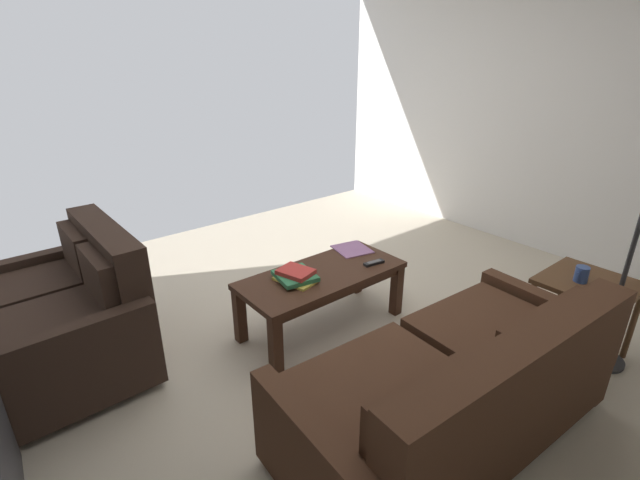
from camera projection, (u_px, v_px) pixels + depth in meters
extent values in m
cube|color=beige|center=(331.00, 323.00, 3.36)|extent=(5.10, 4.82, 0.01)
cube|color=white|center=(534.00, 119.00, 4.35)|extent=(0.12, 4.82, 2.51)
cylinder|color=black|center=(471.00, 348.00, 3.02)|extent=(0.05, 0.05, 0.06)
cylinder|color=black|center=(294.00, 448.00, 2.26)|extent=(0.05, 0.05, 0.06)
cylinder|color=black|center=(576.00, 410.00, 2.50)|extent=(0.05, 0.05, 0.06)
cube|color=#472B1C|center=(446.00, 398.00, 2.30)|extent=(1.62, 0.91, 0.34)
cube|color=#472B1C|center=(496.00, 334.00, 2.45)|extent=(0.77, 0.76, 0.10)
cube|color=#472B1C|center=(390.00, 394.00, 2.02)|extent=(0.77, 0.76, 0.10)
cube|color=#472B1C|center=(520.00, 382.00, 1.91)|extent=(1.58, 0.27, 0.44)
cube|color=#472B1C|center=(545.00, 338.00, 2.21)|extent=(0.72, 0.16, 0.31)
cube|color=#472B1C|center=(438.00, 407.00, 1.78)|extent=(0.72, 0.16, 0.31)
cube|color=#472B1C|center=(539.00, 332.00, 2.73)|extent=(0.15, 0.82, 0.50)
cube|color=#472B1C|center=(312.00, 471.00, 1.83)|extent=(0.15, 0.82, 0.50)
cylinder|color=black|center=(18.00, 428.00, 2.39)|extent=(0.05, 0.05, 0.06)
cylinder|color=black|center=(106.00, 316.00, 3.39)|extent=(0.05, 0.05, 0.06)
cylinder|color=black|center=(148.00, 372.00, 2.80)|extent=(0.05, 0.05, 0.06)
cube|color=#33231C|center=(62.00, 333.00, 2.80)|extent=(0.83, 1.01, 0.38)
cube|color=#33231C|center=(41.00, 286.00, 2.87)|extent=(0.72, 0.48, 0.10)
cube|color=#33231C|center=(59.00, 319.00, 2.52)|extent=(0.72, 0.48, 0.10)
cube|color=#33231C|center=(109.00, 262.00, 2.86)|extent=(0.20, 1.00, 0.49)
cube|color=#33231C|center=(80.00, 254.00, 2.97)|extent=(0.13, 0.45, 0.35)
cube|color=#33231C|center=(103.00, 282.00, 2.62)|extent=(0.13, 0.45, 0.35)
cube|color=#33231C|center=(41.00, 290.00, 3.16)|extent=(0.82, 0.11, 0.54)
cube|color=#33231C|center=(84.00, 368.00, 2.39)|extent=(0.82, 0.11, 0.54)
cube|color=#3D2316|center=(322.00, 275.00, 3.15)|extent=(1.19, 0.53, 0.04)
cube|color=#3D2316|center=(322.00, 281.00, 3.17)|extent=(1.09, 0.47, 0.05)
cube|color=#3D2316|center=(357.00, 270.00, 3.71)|extent=(0.07, 0.07, 0.40)
cube|color=#3D2316|center=(240.00, 316.00, 3.08)|extent=(0.07, 0.07, 0.40)
cube|color=#3D2316|center=(396.00, 290.00, 3.40)|extent=(0.07, 0.07, 0.40)
cube|color=#3D2316|center=(276.00, 346.00, 2.76)|extent=(0.07, 0.07, 0.40)
cube|color=brown|center=(589.00, 283.00, 2.80)|extent=(0.52, 0.52, 0.03)
cylinder|color=brown|center=(560.00, 296.00, 3.21)|extent=(0.04, 0.04, 0.52)
cylinder|color=brown|center=(528.00, 318.00, 2.94)|extent=(0.04, 0.04, 0.52)
cylinder|color=brown|center=(633.00, 324.00, 2.88)|extent=(0.04, 0.04, 0.52)
cylinder|color=brown|center=(603.00, 352.00, 2.61)|extent=(0.04, 0.04, 0.52)
cylinder|color=#262628|center=(600.00, 359.00, 2.94)|extent=(0.28, 0.28, 0.02)
cylinder|color=#262628|center=(631.00, 254.00, 2.65)|extent=(0.03, 0.03, 1.49)
cylinder|color=#334C8C|center=(582.00, 274.00, 2.78)|extent=(0.08, 0.08, 0.10)
cube|color=#334C8C|center=(578.00, 277.00, 2.75)|extent=(0.02, 0.01, 0.06)
cube|color=#E0CC4C|center=(295.00, 280.00, 3.03)|extent=(0.23, 0.31, 0.02)
cube|color=#337F51|center=(295.00, 276.00, 3.03)|extent=(0.28, 0.30, 0.03)
cube|color=#C63833|center=(296.00, 272.00, 3.02)|extent=(0.23, 0.26, 0.03)
cube|color=black|center=(374.00, 263.00, 3.26)|extent=(0.16, 0.07, 0.02)
cube|color=#59595B|center=(374.00, 261.00, 3.26)|extent=(0.11, 0.05, 0.00)
cube|color=#996699|center=(352.00, 249.00, 3.50)|extent=(0.30, 0.31, 0.01)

